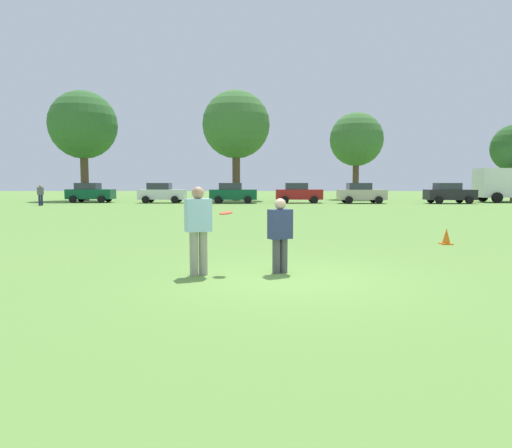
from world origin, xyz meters
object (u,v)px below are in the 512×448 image
at_px(player_thrower, 198,226).
at_px(player_defender, 280,232).
at_px(parked_car_far_right, 449,193).
at_px(frisbee, 226,213).
at_px(parked_car_mid_right, 298,193).
at_px(traffic_cone, 446,237).
at_px(bystander_sideline_watcher, 40,194).
at_px(parked_car_near_left, 90,193).
at_px(parked_car_center, 233,193).
at_px(parked_car_mid_left, 162,193).
at_px(parked_car_near_right, 361,193).

xyz_separation_m(player_thrower, player_defender, (1.63, 0.24, -0.14)).
bearing_deg(parked_car_far_right, player_defender, -117.05).
relative_size(frisbee, parked_car_mid_right, 0.07).
bearing_deg(traffic_cone, player_defender, -139.10).
xyz_separation_m(traffic_cone, parked_car_far_right, (11.19, 27.53, 0.69)).
bearing_deg(bystander_sideline_watcher, parked_car_mid_right, 13.39).
xyz_separation_m(parked_car_near_left, parked_car_far_right, (32.65, -1.74, 0.00)).
bearing_deg(bystander_sideline_watcher, parked_car_center, 16.42).
relative_size(parked_car_center, parked_car_mid_right, 1.00).
xyz_separation_m(traffic_cone, parked_car_mid_left, (-14.60, 28.44, 0.69)).
xyz_separation_m(parked_car_center, parked_car_far_right, (19.24, -0.33, 0.00)).
relative_size(player_thrower, frisbee, 6.42).
xyz_separation_m(player_defender, bystander_sideline_watcher, (-18.16, 27.82, 0.11)).
height_order(player_defender, parked_car_far_right, parked_car_far_right).
xyz_separation_m(parked_car_mid_left, parked_car_near_right, (18.01, -0.74, 0.00)).
bearing_deg(parked_car_mid_right, player_thrower, -97.98).
distance_m(frisbee, parked_car_center, 32.36).
height_order(player_thrower, parked_car_mid_left, parked_car_mid_left).
height_order(parked_car_mid_left, parked_car_mid_right, same).
relative_size(frisbee, bystander_sideline_watcher, 0.16).
xyz_separation_m(parked_car_mid_right, parked_car_far_right, (13.32, -0.87, 0.00)).
bearing_deg(bystander_sideline_watcher, player_thrower, -59.48).
distance_m(player_defender, traffic_cone, 6.84).
distance_m(parked_car_near_right, parked_car_far_right, 7.78).
height_order(player_defender, frisbee, player_defender).
bearing_deg(parked_car_near_right, player_thrower, -107.45).
bearing_deg(parked_car_far_right, parked_car_mid_right, 176.26).
relative_size(parked_car_mid_left, parked_car_far_right, 1.00).
xyz_separation_m(parked_car_near_left, parked_car_mid_right, (19.33, -0.87, 0.00)).
distance_m(parked_car_near_left, parked_car_near_right, 24.92).
xyz_separation_m(parked_car_mid_left, parked_car_center, (6.54, -0.59, 0.00)).
xyz_separation_m(player_thrower, parked_car_near_left, (-14.69, 33.96, -0.07)).
height_order(traffic_cone, parked_car_near_right, parked_car_near_right).
relative_size(frisbee, parked_car_center, 0.07).
xyz_separation_m(player_thrower, bystander_sideline_watcher, (-16.54, 28.06, -0.03)).
distance_m(parked_car_near_left, parked_car_center, 13.48).
bearing_deg(player_thrower, parked_car_near_left, 113.39).
distance_m(parked_car_mid_left, parked_car_mid_right, 12.47).
height_order(player_defender, bystander_sideline_watcher, bystander_sideline_watcher).
bearing_deg(parked_car_near_right, frisbee, -106.71).
bearing_deg(parked_car_near_left, player_defender, -64.18).
xyz_separation_m(parked_car_mid_left, parked_car_mid_right, (12.47, -0.04, 0.00)).
bearing_deg(frisbee, parked_car_mid_left, 104.25).
bearing_deg(frisbee, bystander_sideline_watcher, 121.53).
xyz_separation_m(player_defender, parked_car_near_left, (-16.32, 33.73, 0.08)).
relative_size(traffic_cone, parked_car_near_left, 0.11).
bearing_deg(bystander_sideline_watcher, player_defender, -56.86).
height_order(frisbee, parked_car_far_right, parked_car_far_right).
distance_m(parked_car_far_right, bystander_sideline_watcher, 34.75).
distance_m(parked_car_center, parked_car_far_right, 19.25).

